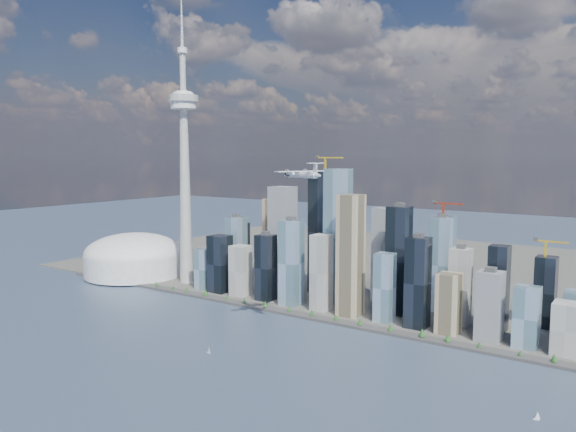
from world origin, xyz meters
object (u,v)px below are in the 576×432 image
Objects in this scene: dome_stadium at (134,257)px; sailboat_east at (537,417)px; needle_tower at (185,162)px; sailboat_west at (209,351)px; airplane at (301,174)px.

dome_stadium is 22.41× the size of sailboat_east.
needle_tower reaches higher than sailboat_west.
dome_stadium is 2.65× the size of airplane.
needle_tower is 2.75× the size of dome_stadium.
sailboat_east is at bearing -18.07° from needle_tower.
airplane is 8.46× the size of sailboat_east.
sailboat_west is (295.50, -262.24, -232.58)m from needle_tower.
sailboat_east is at bearing -14.46° from dome_stadium.
needle_tower is 61.68× the size of sailboat_east.
dome_stadium is at bearing -176.12° from airplane.
sailboat_west is 1.14× the size of sailboat_east.
needle_tower is 425.09m from airplane.
sailboat_west is at bearing -115.90° from airplane.
dome_stadium is 842.47m from sailboat_east.
sailboat_east is (675.00, -220.21, -232.98)m from needle_tower.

